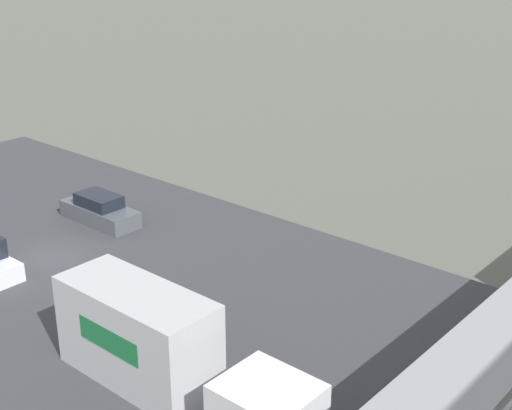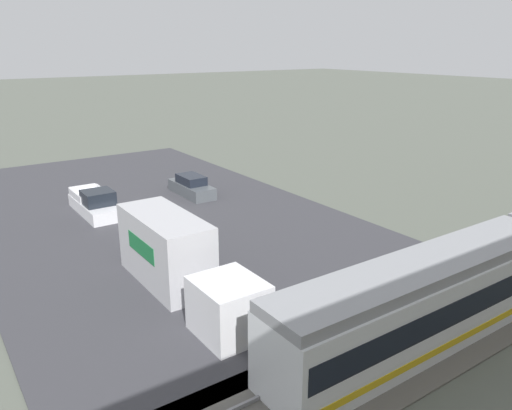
% 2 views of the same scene
% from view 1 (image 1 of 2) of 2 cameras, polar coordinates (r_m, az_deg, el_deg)
% --- Properties ---
extents(ground_plane, '(320.00, 320.00, 0.00)m').
position_cam_1_polar(ground_plane, '(34.89, -16.16, -4.21)').
color(ground_plane, '#565B51').
extents(road_surface, '(21.77, 38.82, 0.08)m').
position_cam_1_polar(road_surface, '(34.87, -16.17, -4.15)').
color(road_surface, '#38383D').
rests_on(road_surface, ground).
extents(box_truck, '(2.44, 10.03, 3.33)m').
position_cam_1_polar(box_truck, '(23.88, -7.24, -11.61)').
color(box_truck, silver).
rests_on(box_truck, ground).
extents(sedan_car_0, '(1.74, 4.67, 1.53)m').
position_cam_1_polar(sedan_car_0, '(38.21, -12.39, -0.43)').
color(sedan_car_0, '#4C5156').
rests_on(sedan_car_0, ground).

